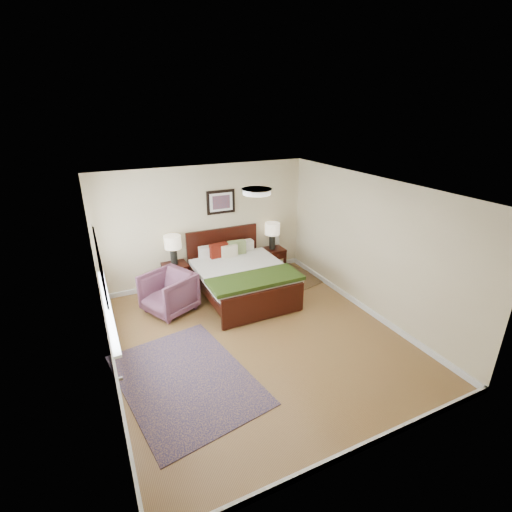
% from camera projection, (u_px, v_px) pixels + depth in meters
% --- Properties ---
extents(floor, '(5.00, 5.00, 0.00)m').
position_uv_depth(floor, '(257.00, 337.00, 6.19)').
color(floor, olive).
rests_on(floor, ground).
extents(back_wall, '(4.50, 0.04, 2.50)m').
position_uv_depth(back_wall, '(206.00, 225.00, 7.81)').
color(back_wall, beige).
rests_on(back_wall, ground).
extents(front_wall, '(4.50, 0.04, 2.50)m').
position_uv_depth(front_wall, '(366.00, 364.00, 3.63)').
color(front_wall, beige).
rests_on(front_wall, ground).
extents(left_wall, '(0.04, 5.00, 2.50)m').
position_uv_depth(left_wall, '(101.00, 300.00, 4.83)').
color(left_wall, beige).
rests_on(left_wall, ground).
extents(right_wall, '(0.04, 5.00, 2.50)m').
position_uv_depth(right_wall, '(370.00, 247.00, 6.61)').
color(right_wall, beige).
rests_on(right_wall, ground).
extents(ceiling, '(4.50, 5.00, 0.02)m').
position_uv_depth(ceiling, '(257.00, 189.00, 5.25)').
color(ceiling, white).
rests_on(ceiling, back_wall).
extents(window, '(0.11, 2.72, 1.32)m').
position_uv_depth(window, '(100.00, 270.00, 5.38)').
color(window, silver).
rests_on(window, left_wall).
extents(door, '(0.06, 1.00, 2.18)m').
position_uv_depth(door, '(121.00, 399.00, 3.44)').
color(door, silver).
rests_on(door, ground).
extents(ceil_fixture, '(0.44, 0.44, 0.08)m').
position_uv_depth(ceil_fixture, '(257.00, 191.00, 5.26)').
color(ceil_fixture, white).
rests_on(ceil_fixture, ceiling).
extents(bed, '(1.73, 2.09, 1.13)m').
position_uv_depth(bed, '(241.00, 272.00, 7.36)').
color(bed, black).
rests_on(bed, ground).
extents(wall_art, '(0.62, 0.05, 0.50)m').
position_uv_depth(wall_art, '(221.00, 202.00, 7.75)').
color(wall_art, black).
rests_on(wall_art, back_wall).
extents(nightstand_left, '(0.49, 0.44, 0.59)m').
position_uv_depth(nightstand_left, '(175.00, 270.00, 7.59)').
color(nightstand_left, black).
rests_on(nightstand_left, ground).
extents(nightstand_right, '(0.55, 0.42, 0.55)m').
position_uv_depth(nightstand_right, '(272.00, 258.00, 8.54)').
color(nightstand_right, black).
rests_on(nightstand_right, ground).
extents(lamp_left, '(0.33, 0.33, 0.61)m').
position_uv_depth(lamp_left, '(173.00, 245.00, 7.40)').
color(lamp_left, black).
rests_on(lamp_left, nightstand_left).
extents(lamp_right, '(0.33, 0.33, 0.61)m').
position_uv_depth(lamp_right, '(272.00, 231.00, 8.31)').
color(lamp_right, black).
rests_on(lamp_right, nightstand_right).
extents(armchair, '(1.11, 1.10, 0.76)m').
position_uv_depth(armchair, '(169.00, 293.00, 6.84)').
color(armchair, brown).
rests_on(armchair, ground).
extents(rug_persian, '(1.98, 2.53, 0.01)m').
position_uv_depth(rug_persian, '(186.00, 379.00, 5.25)').
color(rug_persian, '#0D1542').
rests_on(rug_persian, ground).
extents(rug_navy, '(1.14, 1.45, 0.01)m').
position_uv_depth(rug_navy, '(294.00, 276.00, 8.41)').
color(rug_navy, black).
rests_on(rug_navy, ground).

